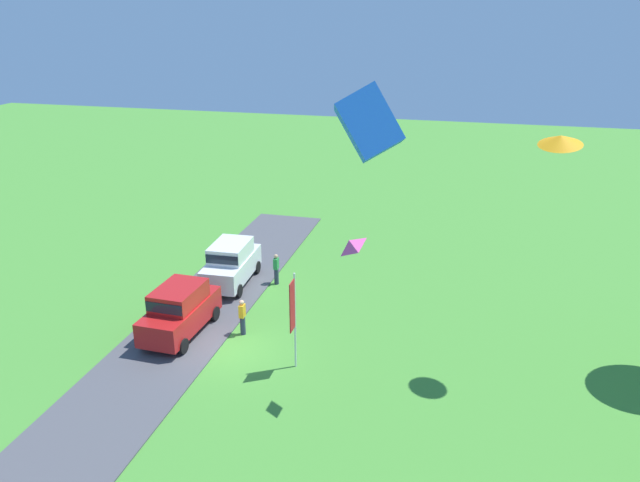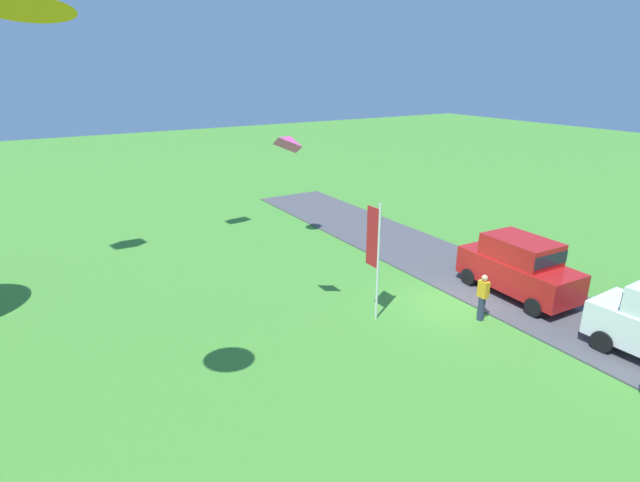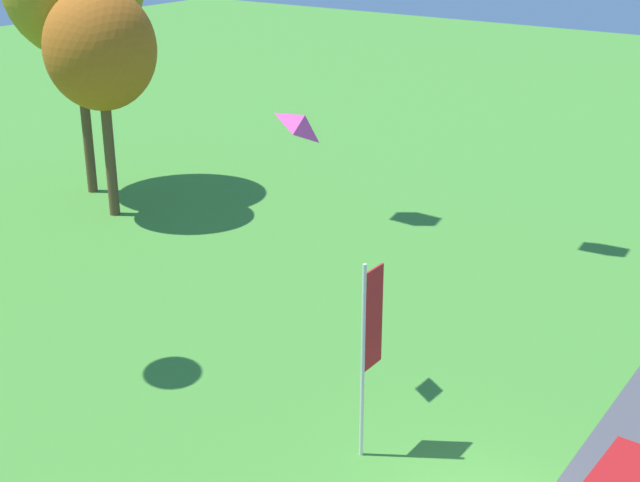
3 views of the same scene
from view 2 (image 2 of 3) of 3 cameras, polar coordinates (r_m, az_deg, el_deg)
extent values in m
plane|color=#478E33|center=(19.52, 14.69, -6.99)|extent=(120.00, 120.00, 0.00)
cube|color=#4C4C51|center=(21.43, 19.85, -5.03)|extent=(36.00, 4.40, 0.06)
cylinder|color=black|center=(19.53, 32.09, -8.17)|extent=(0.69, 0.27, 0.68)
cylinder|color=black|center=(18.02, 29.60, -9.92)|extent=(0.69, 0.27, 0.68)
cube|color=red|center=(20.64, 21.66, -3.41)|extent=(4.67, 2.08, 1.10)
cube|color=red|center=(20.31, 21.99, -0.88)|extent=(2.67, 1.86, 0.84)
cube|color=#19232D|center=(20.31, 21.99, -0.88)|extent=(2.72, 1.83, 0.46)
cylinder|color=black|center=(20.70, 26.38, -5.69)|extent=(0.69, 0.27, 0.68)
cylinder|color=black|center=(19.33, 23.26, -6.96)|extent=(0.69, 0.27, 0.68)
cylinder|color=black|center=(22.41, 19.94, -2.95)|extent=(0.69, 0.27, 0.68)
cylinder|color=black|center=(21.14, 16.68, -3.91)|extent=(0.69, 0.27, 0.68)
cylinder|color=#2D334C|center=(18.49, 17.94, -7.34)|extent=(0.24, 0.24, 0.88)
cube|color=orange|center=(18.18, 18.18, -5.25)|extent=(0.36, 0.22, 0.60)
sphere|color=tan|center=(18.02, 18.31, -4.03)|extent=(0.22, 0.22, 0.22)
cylinder|color=silver|center=(17.13, 6.65, -2.53)|extent=(0.08, 0.08, 4.21)
cube|color=red|center=(17.10, 6.04, 0.46)|extent=(0.64, 0.04, 2.10)
pyramid|color=#EA4C9E|center=(16.03, -3.40, 11.32)|extent=(1.10, 1.12, 0.71)
camera|label=1|loc=(34.43, -28.35, 26.51)|focal=35.00mm
camera|label=3|loc=(18.06, 63.84, 16.37)|focal=50.00mm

